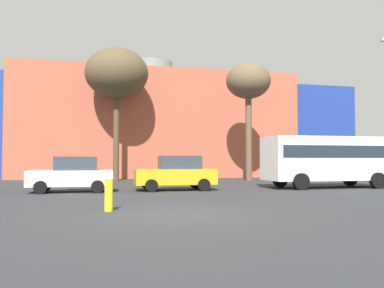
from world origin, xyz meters
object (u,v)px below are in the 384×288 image
(bare_tree_0, at_px, (248,83))
(parked_car_2, at_px, (176,173))
(parked_car_1, at_px, (72,174))
(bollard_yellow_0, at_px, (109,195))
(white_bus, at_px, (327,158))
(bare_tree_1, at_px, (117,74))

(bare_tree_0, bearing_deg, parked_car_2, -130.98)
(parked_car_1, height_order, bare_tree_0, bare_tree_0)
(parked_car_1, bearing_deg, parked_car_2, 180.00)
(parked_car_1, height_order, parked_car_2, parked_car_2)
(bare_tree_0, height_order, bollard_yellow_0, bare_tree_0)
(parked_car_1, height_order, bollard_yellow_0, parked_car_1)
(white_bus, relative_size, bollard_yellow_0, 7.35)
(parked_car_1, bearing_deg, bare_tree_0, -146.02)
(parked_car_1, height_order, white_bus, white_bus)
(parked_car_2, relative_size, bare_tree_0, 0.45)
(parked_car_2, distance_m, bollard_yellow_0, 8.18)
(white_bus, xyz_separation_m, bollard_yellow_0, (-11.67, -7.36, -1.16))
(bare_tree_0, height_order, bare_tree_1, bare_tree_1)
(parked_car_1, bearing_deg, bollard_yellow_0, 101.58)
(white_bus, height_order, bollard_yellow_0, white_bus)
(bare_tree_1, bearing_deg, parked_car_1, -102.90)
(bollard_yellow_0, bearing_deg, white_bus, 32.26)
(white_bus, bearing_deg, parked_car_2, -0.49)
(bare_tree_1, bearing_deg, bare_tree_0, -14.03)
(parked_car_1, distance_m, bare_tree_0, 15.62)
(parked_car_2, height_order, white_bus, white_bus)
(bare_tree_1, bearing_deg, parked_car_2, -76.21)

